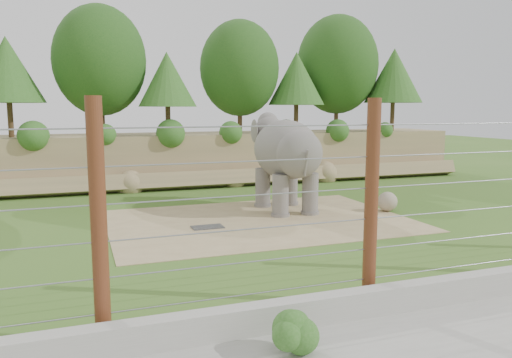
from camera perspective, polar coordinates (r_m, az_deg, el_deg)
name	(u,v)px	position (r m, az deg, el deg)	size (l,w,h in m)	color
ground	(280,245)	(14.17, 2.78, -7.50)	(90.00, 90.00, 0.00)	#3F6822
back_embankment	(196,105)	(25.94, -6.90, 8.39)	(30.00, 5.52, 8.77)	#867653
dirt_patch	(260,221)	(17.05, 0.44, -4.77)	(10.00, 7.00, 0.02)	#9F875C
drain_grate	(208,227)	(16.11, -5.56, -5.48)	(1.00, 0.60, 0.03)	#262628
elephant	(286,164)	(18.51, 3.43, 1.77)	(1.88, 4.38, 3.54)	#625C57
stone_ball	(387,202)	(19.09, 14.79, -2.51)	(0.73, 0.73, 0.73)	gray
retaining_wall	(383,300)	(9.90, 14.32, -13.22)	(26.00, 0.35, 0.50)	#9D9C92
barrier_fence	(371,203)	(9.83, 13.04, -2.72)	(20.26, 0.26, 4.00)	#592B16
walkway_shrub	(292,331)	(8.21, 4.10, -16.94)	(0.65, 0.65, 0.65)	#2B621B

